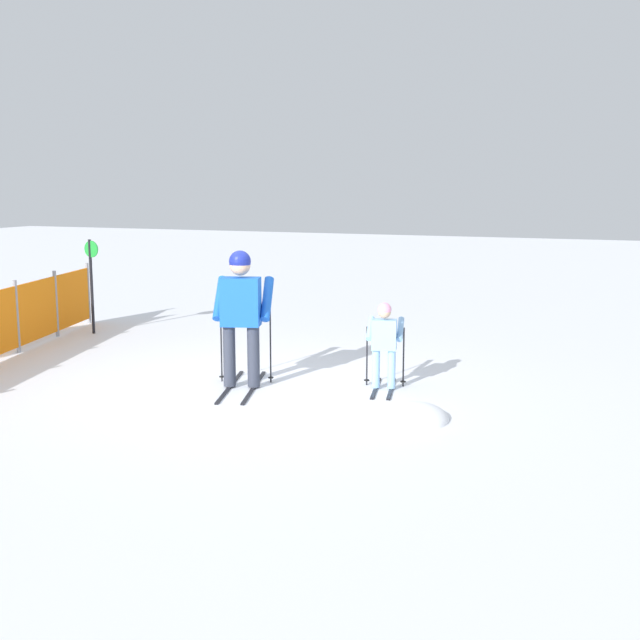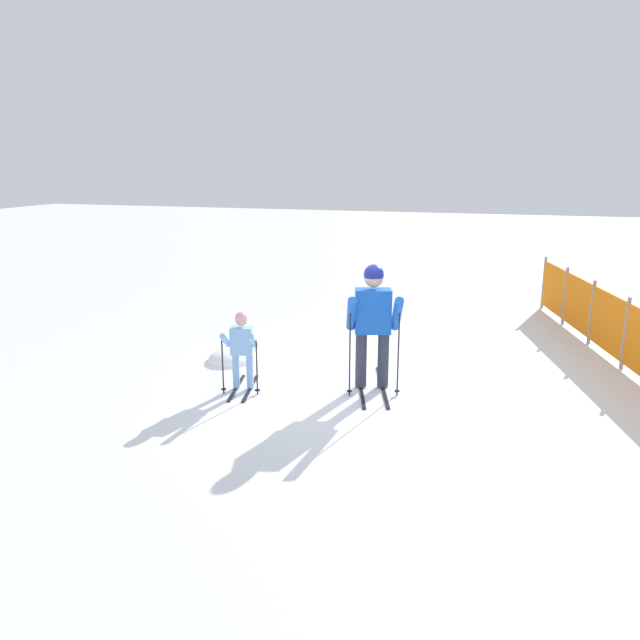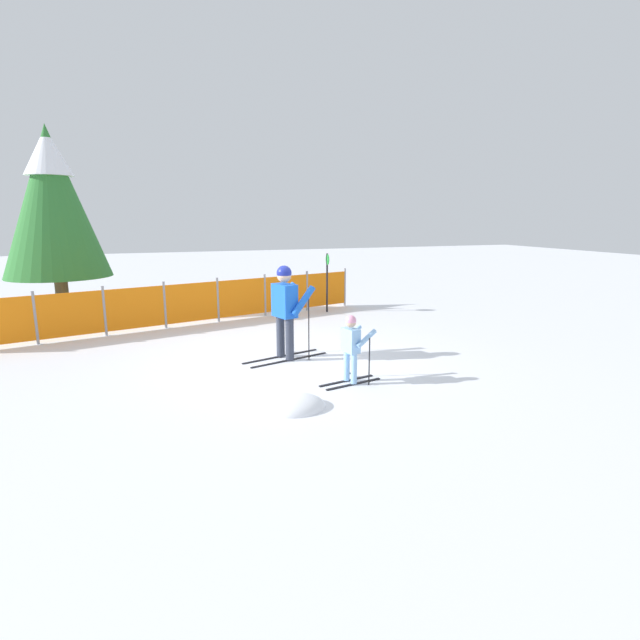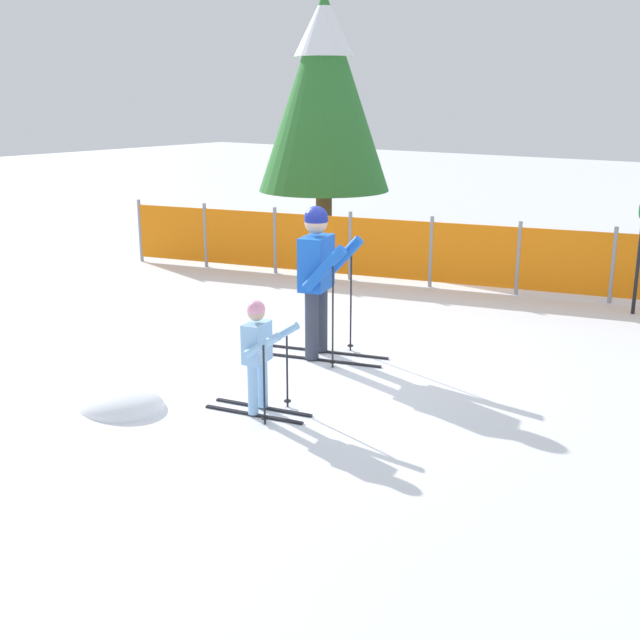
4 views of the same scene
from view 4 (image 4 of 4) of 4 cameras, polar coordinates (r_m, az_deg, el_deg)
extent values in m
plane|color=white|center=(9.10, -0.91, -2.76)|extent=(60.00, 60.00, 0.00)
cube|color=black|center=(9.33, 0.06, -2.22)|extent=(1.56, 0.52, 0.02)
cube|color=black|center=(9.06, -0.60, -2.79)|extent=(1.56, 0.52, 0.02)
cylinder|color=#333847|center=(9.21, 0.06, 0.11)|extent=(0.15, 0.15, 0.77)
cylinder|color=#333847|center=(8.94, -0.61, -0.39)|extent=(0.15, 0.15, 0.77)
cube|color=blue|center=(8.91, -0.27, 4.09)|extent=(0.40, 0.54, 0.60)
cylinder|color=blue|center=(9.12, 1.59, 4.42)|extent=(0.51, 0.26, 0.54)
cylinder|color=blue|center=(8.57, 0.33, 3.68)|extent=(0.51, 0.26, 0.54)
sphere|color=#D8AD8C|center=(8.83, -0.28, 6.96)|extent=(0.26, 0.26, 0.26)
sphere|color=navy|center=(8.82, -0.28, 7.25)|extent=(0.27, 0.27, 0.27)
cylinder|color=black|center=(9.22, 2.21, 1.35)|extent=(0.02, 0.02, 1.20)
cylinder|color=black|center=(9.37, 2.18, -1.83)|extent=(0.07, 0.07, 0.01)
cylinder|color=black|center=(8.63, 0.92, 0.36)|extent=(0.02, 0.02, 1.20)
cylinder|color=black|center=(8.79, 0.90, -3.02)|extent=(0.07, 0.07, 0.01)
cube|color=black|center=(7.71, -4.06, -6.22)|extent=(1.01, 0.27, 0.02)
cube|color=black|center=(7.56, -4.76, -6.72)|extent=(1.01, 0.27, 0.02)
cylinder|color=#8CBFF2|center=(7.62, -4.10, -4.47)|extent=(0.10, 0.10, 0.48)
cylinder|color=#8CBFF2|center=(7.46, -4.80, -4.93)|extent=(0.10, 0.10, 0.48)
cube|color=#8CBFF2|center=(7.40, -4.52, -1.58)|extent=(0.23, 0.33, 0.38)
cylinder|color=#8CBFF2|center=(7.48, -2.74, -1.02)|extent=(0.37, 0.15, 0.27)
cylinder|color=#8CBFF2|center=(7.16, -4.11, -1.81)|extent=(0.37, 0.15, 0.27)
sphere|color=#D8AD8C|center=(7.32, -4.56, 0.54)|extent=(0.16, 0.16, 0.16)
sphere|color=pink|center=(7.32, -4.57, 0.75)|extent=(0.17, 0.17, 0.17)
cylinder|color=black|center=(7.61, -2.35, -3.56)|extent=(0.02, 0.02, 0.75)
cylinder|color=black|center=(7.72, -2.33, -5.77)|extent=(0.07, 0.07, 0.01)
cylinder|color=black|center=(7.23, -3.99, -4.66)|extent=(0.02, 0.02, 0.75)
cylinder|color=black|center=(7.34, -3.95, -6.97)|extent=(0.07, 0.07, 0.01)
cylinder|color=gray|center=(14.66, -12.66, 6.22)|extent=(0.06, 0.06, 1.10)
cylinder|color=gray|center=(13.96, -8.15, 5.98)|extent=(0.06, 0.06, 1.10)
cylinder|color=gray|center=(13.35, -3.21, 5.67)|extent=(0.06, 0.06, 1.10)
cylinder|color=gray|center=(12.85, 2.16, 5.28)|extent=(0.06, 0.06, 1.10)
cylinder|color=gray|center=(12.47, 7.89, 4.82)|extent=(0.06, 0.06, 1.10)
cylinder|color=gray|center=(12.22, 13.92, 4.28)|extent=(0.06, 0.06, 1.10)
cylinder|color=gray|center=(12.12, 20.11, 3.67)|extent=(0.06, 0.06, 1.10)
cube|color=orange|center=(14.30, -10.46, 6.11)|extent=(1.29, 0.37, 0.92)
cube|color=orange|center=(13.64, -5.73, 5.83)|extent=(1.29, 0.37, 0.92)
cube|color=orange|center=(13.09, -0.58, 5.48)|extent=(1.29, 0.37, 0.92)
cube|color=orange|center=(12.65, 4.98, 5.06)|extent=(1.29, 0.37, 0.92)
cube|color=orange|center=(12.33, 10.88, 4.56)|extent=(1.29, 0.37, 0.92)
cube|color=orange|center=(12.15, 17.00, 3.98)|extent=(1.29, 0.37, 0.92)
cylinder|color=#4C3823|center=(16.37, 0.28, 7.43)|extent=(0.33, 0.33, 1.02)
cone|color=#2D7231|center=(16.19, 0.29, 15.93)|extent=(2.61, 2.61, 3.82)
cone|color=white|center=(16.24, 0.30, 20.25)|extent=(1.17, 1.17, 1.14)
cylinder|color=black|center=(11.58, 21.74, 4.24)|extent=(0.05, 0.05, 1.60)
ellipsoid|color=white|center=(7.97, -13.92, -6.01)|extent=(0.89, 0.75, 0.35)
camera|label=1|loc=(14.17, -44.06, 9.94)|focal=45.00mm
camera|label=2|loc=(9.08, 55.48, 10.10)|focal=35.00mm
camera|label=3|loc=(7.86, -65.04, 4.32)|focal=28.00mm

